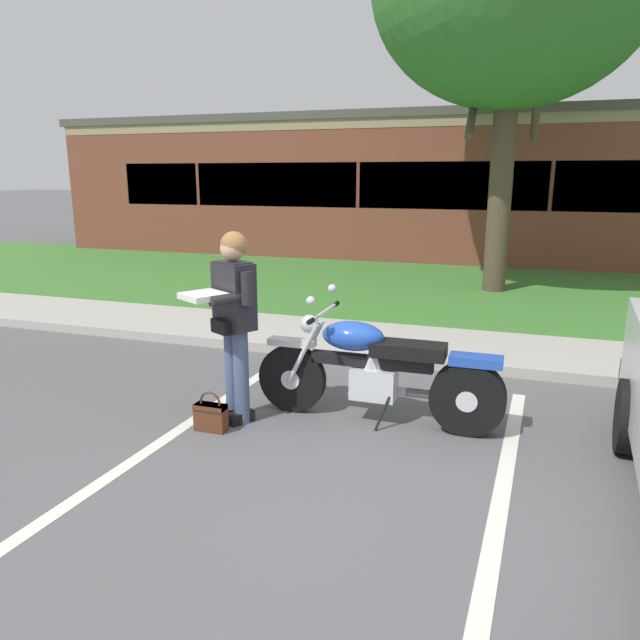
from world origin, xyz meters
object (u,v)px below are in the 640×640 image
(hedge_center_left, at_px, (554,241))
(hedge_left, at_px, (401,236))
(motorcycle, at_px, (386,371))
(brick_building, at_px, (544,185))
(rider_person, at_px, (233,312))
(handbag, at_px, (211,415))

(hedge_center_left, bearing_deg, hedge_left, 180.00)
(motorcycle, height_order, hedge_center_left, hedge_center_left)
(brick_building, bearing_deg, hedge_center_left, -87.90)
(hedge_center_left, bearing_deg, brick_building, 92.10)
(rider_person, height_order, hedge_left, rider_person)
(motorcycle, distance_m, hedge_center_left, 10.27)
(handbag, bearing_deg, hedge_center_left, 73.52)
(hedge_center_left, relative_size, brick_building, 0.12)
(hedge_center_left, distance_m, brick_building, 5.39)
(motorcycle, xyz_separation_m, brick_building, (1.60, 15.37, 1.37))
(handbag, xyz_separation_m, hedge_left, (-0.45, 10.77, 0.51))
(motorcycle, bearing_deg, hedge_left, 100.38)
(motorcycle, height_order, brick_building, brick_building)
(motorcycle, relative_size, hedge_left, 0.70)
(handbag, distance_m, hedge_center_left, 11.24)
(hedge_center_left, bearing_deg, handbag, -106.48)
(motorcycle, bearing_deg, rider_person, -163.21)
(motorcycle, relative_size, brick_building, 0.08)
(hedge_left, xyz_separation_m, hedge_center_left, (3.64, 0.00, 0.00))
(handbag, xyz_separation_m, hedge_center_left, (3.19, 10.77, 0.51))
(handbag, height_order, hedge_center_left, hedge_center_left)
(motorcycle, bearing_deg, hedge_center_left, 79.97)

